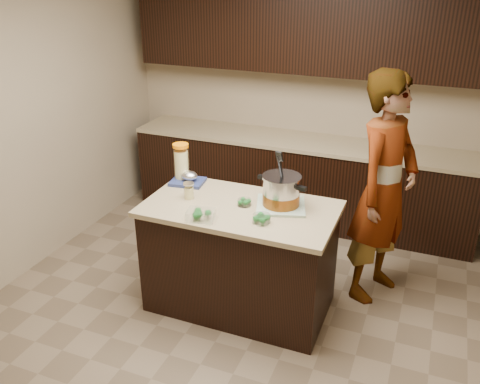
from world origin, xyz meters
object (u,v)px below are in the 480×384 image
object	(u,v)px
stock_pot	(281,192)
person	(384,190)
island	(240,257)
lemonade_pitcher	(181,164)

from	to	relation	value
stock_pot	person	world-z (taller)	person
person	island	bearing A→B (deg)	144.35
stock_pot	island	bearing A→B (deg)	-143.71
island	stock_pot	world-z (taller)	stock_pot
island	lemonade_pitcher	bearing A→B (deg)	156.28
lemonade_pitcher	person	xyz separation A→B (m)	(1.62, 0.34, -0.10)
island	stock_pot	xyz separation A→B (m)	(0.29, 0.11, 0.57)
island	person	size ratio (longest dim) A/B	0.77
person	stock_pot	bearing A→B (deg)	148.22
island	person	xyz separation A→B (m)	(0.98, 0.62, 0.49)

